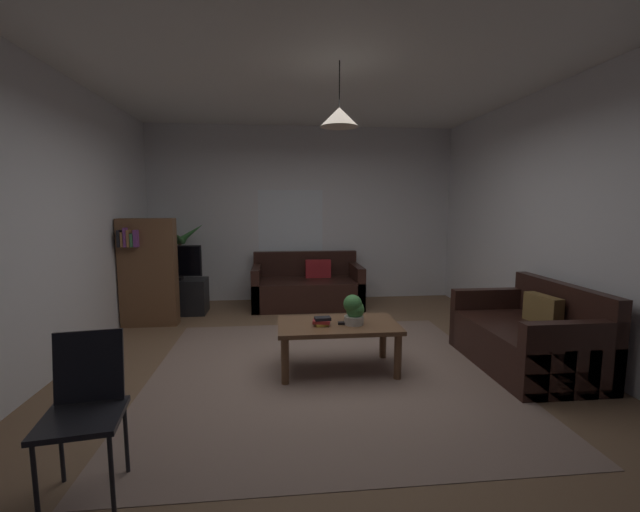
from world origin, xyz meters
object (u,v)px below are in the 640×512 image
(tv, at_px, (173,262))
(pendant_lamp, at_px, (339,117))
(book_on_table_1, at_px, (322,321))
(potted_plant_on_table, at_px, (354,309))
(tv_stand, at_px, (175,297))
(bookshelf_corner, at_px, (148,272))
(couch_under_window, at_px, (307,289))
(couch_right_side, at_px, (527,339))
(book_on_table_0, at_px, (322,325))
(folding_chair, at_px, (85,403))
(book_on_table_2, at_px, (323,319))
(remote_on_table_0, at_px, (347,323))
(potted_palm_corner, at_px, (181,269))
(coffee_table, at_px, (338,330))

(tv, relative_size, pendant_lamp, 1.41)
(book_on_table_1, height_order, potted_plant_on_table, potted_plant_on_table)
(tv_stand, bearing_deg, pendant_lamp, -47.92)
(bookshelf_corner, bearing_deg, couch_under_window, 21.06)
(couch_right_side, relative_size, book_on_table_0, 12.59)
(folding_chair, bearing_deg, book_on_table_2, 44.64)
(couch_right_side, xyz_separation_m, remote_on_table_0, (-1.77, 0.07, 0.20))
(couch_right_side, xyz_separation_m, potted_palm_corner, (-3.90, 2.83, 0.30))
(coffee_table, height_order, bookshelf_corner, bookshelf_corner)
(book_on_table_0, xyz_separation_m, book_on_table_2, (0.01, 0.01, 0.05))
(potted_plant_on_table, height_order, tv_stand, potted_plant_on_table)
(potted_plant_on_table, distance_m, tv, 3.17)
(tv, bearing_deg, pendant_lamp, -47.65)
(remote_on_table_0, relative_size, bookshelf_corner, 0.11)
(potted_palm_corner, bearing_deg, book_on_table_2, -55.45)
(couch_under_window, relative_size, tv, 2.10)
(book_on_table_2, xyz_separation_m, folding_chair, (-1.46, -1.44, -0.02))
(book_on_table_1, bearing_deg, coffee_table, 16.03)
(potted_palm_corner, relative_size, bookshelf_corner, 0.94)
(tv, bearing_deg, potted_palm_corner, 91.64)
(couch_under_window, bearing_deg, book_on_table_0, -91.14)
(couch_under_window, height_order, remote_on_table_0, couch_under_window)
(couch_right_side, bearing_deg, remote_on_table_0, -92.32)
(couch_under_window, height_order, couch_right_side, same)
(coffee_table, distance_m, potted_palm_corner, 3.42)
(book_on_table_1, height_order, potted_palm_corner, potted_palm_corner)
(coffee_table, relative_size, book_on_table_0, 10.10)
(couch_under_window, bearing_deg, book_on_table_2, -90.92)
(remote_on_table_0, bearing_deg, couch_right_side, -86.04)
(couch_under_window, distance_m, folding_chair, 4.29)
(tv, bearing_deg, coffee_table, -47.65)
(tv_stand, height_order, folding_chair, folding_chair)
(couch_under_window, distance_m, tv_stand, 1.95)
(book_on_table_0, bearing_deg, bookshelf_corner, 139.53)
(folding_chair, distance_m, pendant_lamp, 2.87)
(couch_under_window, relative_size, book_on_table_2, 11.40)
(book_on_table_0, relative_size, pendant_lamp, 0.20)
(tv_stand, distance_m, pendant_lamp, 3.71)
(couch_right_side, bearing_deg, tv_stand, -121.47)
(potted_plant_on_table, bearing_deg, pendant_lamp, 164.31)
(tv_stand, bearing_deg, book_on_table_2, -50.75)
(couch_right_side, xyz_separation_m, pendant_lamp, (-1.84, 0.11, 2.07))
(couch_right_side, height_order, tv_stand, couch_right_side)
(couch_right_side, xyz_separation_m, book_on_table_2, (-2.00, 0.06, 0.25))
(tv, bearing_deg, couch_right_side, -31.24)
(coffee_table, relative_size, book_on_table_1, 7.16)
(bookshelf_corner, bearing_deg, book_on_table_2, -40.11)
(coffee_table, bearing_deg, tv_stand, 132.08)
(book_on_table_0, xyz_separation_m, tv, (-1.89, 2.31, 0.28))
(couch_under_window, bearing_deg, tv_stand, -172.63)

